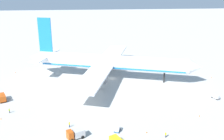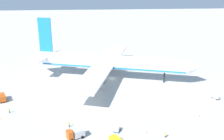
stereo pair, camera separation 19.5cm
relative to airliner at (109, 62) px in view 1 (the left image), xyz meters
name	(u,v)px [view 1 (the left image)]	position (x,y,z in m)	size (l,w,h in m)	color
ground_plane	(112,79)	(1.32, -0.39, -7.42)	(600.00, 600.00, 0.00)	#B2B2AD
airliner	(109,62)	(0.00, 0.00, 0.00)	(73.84, 66.08, 25.73)	white
service_truck_1	(76,134)	(-12.87, -45.49, -5.96)	(5.23, 3.95, 2.78)	#BF4C14
service_truck_2	(2,97)	(-39.96, -19.28, -6.03)	(4.17, 5.23, 2.48)	#BF4C14
baggage_cart_0	(216,97)	(37.03, -24.71, -6.61)	(2.45, 3.43, 1.48)	#595B60
baggage_cart_1	(117,129)	(-1.21, -43.02, -6.64)	(2.19, 2.99, 1.43)	#26598C
ground_worker_0	(9,111)	(-34.81, -28.79, -6.58)	(0.57, 0.57, 1.66)	#3F3F47
ground_worker_2	(69,124)	(-14.91, -39.48, -6.51)	(0.56, 0.56, 1.79)	navy
ground_worker_4	(166,135)	(11.56, -47.38, -6.58)	(0.57, 0.57, 1.66)	#3F3F47
traffic_cone_0	(199,116)	(25.66, -36.99, -7.14)	(0.36, 0.36, 0.55)	orange
traffic_cone_1	(147,132)	(6.95, -44.68, -7.14)	(0.36, 0.36, 0.55)	orange
traffic_cone_2	(211,78)	(45.26, -4.07, -7.14)	(0.36, 0.36, 0.55)	orange
traffic_cone_3	(1,119)	(-36.32, -32.84, -7.14)	(0.36, 0.36, 0.55)	orange
traffic_cone_4	(15,72)	(-42.93, 11.57, -7.14)	(0.36, 0.36, 0.55)	orange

